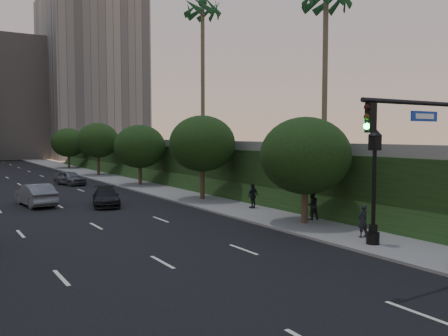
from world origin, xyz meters
TOP-DOWN VIEW (x-y plane):
  - ground at (0.00, 0.00)m, footprint 160.00×160.00m
  - road_surface at (0.00, 30.00)m, footprint 16.00×140.00m
  - sidewalk_right at (10.25, 30.00)m, footprint 4.50×140.00m
  - embankment at (22.00, 28.00)m, footprint 18.00×90.00m
  - parapet_wall at (13.50, 28.00)m, footprint 0.35×90.00m
  - office_block_mid at (6.00, 102.00)m, footprint 22.00×18.00m
  - office_block_right at (24.00, 96.00)m, footprint 20.00×22.00m
  - tree_right_a at (10.30, 8.00)m, footprint 5.20×5.20m
  - tree_right_b at (10.30, 20.00)m, footprint 5.20×5.20m
  - tree_right_c at (10.30, 33.00)m, footprint 5.20×5.20m
  - tree_right_d at (10.30, 47.00)m, footprint 5.20×5.20m
  - tree_right_e at (10.30, 62.00)m, footprint 5.20×5.20m
  - palm_far at (16.00, 30.00)m, footprint 3.20×3.20m
  - traffic_signal_mast at (7.90, -2.14)m, footprint 5.68×0.56m
  - street_lamp at (9.43, 2.30)m, footprint 0.64×0.64m
  - sedan_mid_left at (-1.41, 24.05)m, footprint 2.26×5.16m
  - sedan_near_right at (2.94, 21.26)m, footprint 3.00×4.89m
  - sedan_far_right at (4.38, 37.50)m, footprint 2.78×4.63m
  - pedestrian_a at (10.19, 3.59)m, footprint 0.61×0.42m
  - pedestrian_b at (11.34, 8.53)m, footprint 0.95×0.80m
  - pedestrian_c at (10.99, 14.09)m, footprint 1.08×0.67m

SIDE VIEW (x-z plane):
  - ground at x=0.00m, z-range 0.00..0.00m
  - road_surface at x=0.00m, z-range 0.00..0.02m
  - sidewalk_right at x=10.25m, z-range 0.00..0.15m
  - sedan_near_right at x=2.94m, z-range 0.00..1.32m
  - sedan_far_right at x=4.38m, z-range 0.00..1.48m
  - sedan_mid_left at x=-1.41m, z-range 0.00..1.65m
  - pedestrian_a at x=10.19m, z-range 0.15..1.78m
  - pedestrian_c at x=10.99m, z-range 0.15..1.87m
  - pedestrian_b at x=11.34m, z-range 0.15..1.91m
  - embankment at x=22.00m, z-range 0.00..4.00m
  - street_lamp at x=9.43m, z-range -0.18..5.44m
  - traffic_signal_mast at x=7.90m, z-range 0.17..7.17m
  - tree_right_a at x=10.30m, z-range 0.90..7.14m
  - tree_right_c at x=10.30m, z-range 0.90..7.14m
  - tree_right_e at x=10.30m, z-range 0.90..7.14m
  - parapet_wall at x=13.50m, z-range 4.00..4.70m
  - tree_right_b at x=10.30m, z-range 1.15..7.88m
  - tree_right_d at x=10.30m, z-range 1.15..7.88m
  - office_block_mid at x=6.00m, z-range 0.00..26.00m
  - palm_far at x=16.00m, z-range 9.89..25.39m
  - office_block_right at x=24.00m, z-range 0.00..36.00m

